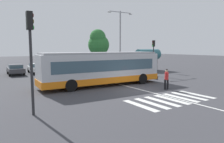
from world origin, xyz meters
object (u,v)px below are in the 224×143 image
Objects in this scene: bus_stop_shelter at (148,55)px; city_transit_bus at (102,68)px; parked_car_black at (55,67)px; twin_arm_street_lamp at (120,35)px; traffic_light_far_corner at (153,51)px; background_tree_right at (98,43)px; parked_car_silver at (75,66)px; pedestrian_crossing_street at (166,78)px; parked_car_charcoal at (16,69)px; traffic_light_near_corner at (31,47)px; parked_car_white at (36,68)px; parked_car_teal at (91,65)px.

city_transit_bus is at bearing -149.66° from bus_stop_shelter.
parked_car_black is 10.47m from twin_arm_street_lamp.
traffic_light_far_corner reaches higher than parked_car_black.
parked_car_black is at bearing 148.61° from traffic_light_far_corner.
background_tree_right is (8.94, 16.53, 2.79)m from city_transit_bus.
parked_car_black is 13.93m from bus_stop_shelter.
parked_car_silver is at bearing 142.60° from twin_arm_street_lamp.
pedestrian_crossing_street is 18.03m from parked_car_black.
parked_car_charcoal is 15.28m from background_tree_right.
traffic_light_near_corner reaches higher than traffic_light_far_corner.
traffic_light_far_corner is (8.39, 10.23, 2.09)m from pedestrian_crossing_street.
twin_arm_street_lamp is at bearing 165.10° from bus_stop_shelter.
background_tree_right is (-3.03, 10.84, 1.32)m from traffic_light_far_corner.
traffic_light_far_corner is at bearing -26.66° from parked_car_white.
parked_car_charcoal is 0.87× the size of traffic_light_near_corner.
city_transit_bus is at bearing -102.03° from parked_car_silver.
background_tree_right is (11.71, 3.44, 3.61)m from parked_car_white.
parked_car_charcoal is 1.00× the size of parked_car_teal.
twin_arm_street_lamp reaches higher than traffic_light_far_corner.
parked_car_charcoal is at bearing 117.44° from pedestrian_crossing_street.
city_transit_bus is 2.52× the size of parked_car_charcoal.
parked_car_teal is at bearing 143.67° from bus_stop_shelter.
parked_car_white is at bearing 5.71° from parked_car_charcoal.
traffic_light_near_corner is 22.22m from traffic_light_far_corner.
parked_car_silver is at bearing -12.27° from parked_car_black.
pedestrian_crossing_street reaches higher than parked_car_black.
city_transit_bus is at bearing -112.85° from parked_car_teal.
traffic_light_near_corner is at bearing -103.64° from parked_car_white.
city_transit_bus is 13.40m from parked_car_white.
parked_car_white is (-6.34, 17.63, -0.20)m from pedestrian_crossing_street.
parked_car_charcoal is 18.95m from traffic_light_far_corner.
traffic_light_near_corner is (-10.84, -0.90, 2.52)m from pedestrian_crossing_street.
parked_car_charcoal is 5.28m from parked_car_black.
pedestrian_crossing_street is 17.09m from parked_car_teal.
parked_car_white is 16.65m from traffic_light_far_corner.
parked_car_black is at bearing 150.10° from twin_arm_street_lamp.
twin_arm_street_lamp is (7.99, 8.40, 3.75)m from city_transit_bus.
bus_stop_shelter is (0.39, 1.55, -0.64)m from traffic_light_far_corner.
parked_car_white and parked_car_black have the same top height.
parked_car_black is 0.87× the size of traffic_light_near_corner.
background_tree_right is at bearing 83.35° from twin_arm_street_lamp.
city_transit_bus is at bearing 128.23° from pedestrian_crossing_street.
parked_car_teal is 6.57m from background_tree_right.
traffic_light_far_corner is at bearing -31.39° from parked_car_black.
background_tree_right reaches higher than parked_car_teal.
parked_car_silver is at bearing 77.97° from city_transit_bus.
parked_car_silver is 1.12× the size of bus_stop_shelter.
traffic_light_far_corner is 1.72m from bus_stop_shelter.
parked_car_white is at bearing 109.80° from pedestrian_crossing_street.
twin_arm_street_lamp reaches higher than traffic_light_near_corner.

